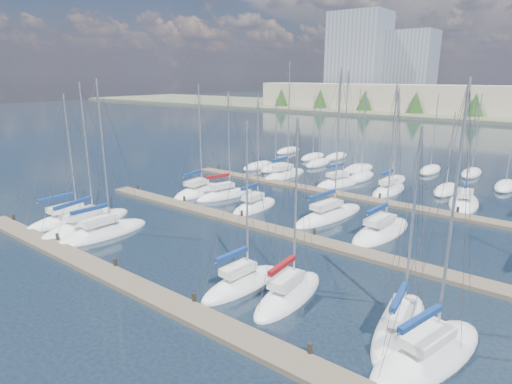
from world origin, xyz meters
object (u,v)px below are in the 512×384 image
Objects in this scene: sailboat_q at (464,203)px; sailboat_k at (329,215)px; sailboat_j at (255,207)px; sailboat_a at (70,218)px; sailboat_e at (289,295)px; sailboat_n at (285,175)px; sailboat_i at (225,195)px; sailboat_l at (381,231)px; sailboat_f at (400,327)px; sailboat_d at (242,284)px; sailboat_h at (199,191)px; sailboat_b at (87,224)px; sailboat_p at (389,190)px; sailboat_c at (104,232)px; sailboat_o at (339,183)px; sailboat_g at (428,353)px.

sailboat_q is 15.69m from sailboat_k.
sailboat_a is at bearing -132.74° from sailboat_j.
sailboat_n is at bearing 120.34° from sailboat_e.
sailboat_a is at bearing 177.06° from sailboat_e.
sailboat_n is 1.27× the size of sailboat_i.
sailboat_n is at bearing 109.70° from sailboat_j.
sailboat_l is 15.03m from sailboat_f.
sailboat_k is at bearing 39.50° from sailboat_a.
sailboat_d is 16.89m from sailboat_j.
sailboat_b reaches higher than sailboat_h.
sailboat_l is 14.50m from sailboat_p.
sailboat_p is 0.81× the size of sailboat_n.
sailboat_c is at bearing 178.01° from sailboat_e.
sailboat_l is 0.99× the size of sailboat_b.
sailboat_d is (7.58, -28.31, -0.00)m from sailboat_o.
sailboat_p is 1.02× the size of sailboat_a.
sailboat_l is at bearing 22.56° from sailboat_b.
sailboat_g is (13.14, -28.61, -0.00)m from sailboat_p.
sailboat_a reaches higher than sailboat_e.
sailboat_d is at bearing -165.80° from sailboat_g.
sailboat_l is 24.20m from sailboat_c.
sailboat_n is (-18.76, 27.00, 0.01)m from sailboat_e.
sailboat_a is 1.06× the size of sailboat_f.
sailboat_k reaches higher than sailboat_c.
sailboat_q is 0.91× the size of sailboat_h.
sailboat_g is 25.58m from sailboat_j.
sailboat_h is 0.97× the size of sailboat_b.
sailboat_p reaches higher than sailboat_j.
sailboat_k is (5.26, -12.28, -0.01)m from sailboat_o.
sailboat_p is 17.14m from sailboat_j.
sailboat_h is at bearing 79.31° from sailboat_a.
sailboat_l reaches higher than sailboat_j.
sailboat_o is at bearing 45.18° from sailboat_h.
sailboat_e is 29.66m from sailboat_o.
sailboat_e is 3.31m from sailboat_d.
sailboat_e is 8.62m from sailboat_g.
sailboat_k reaches higher than sailboat_d.
sailboat_e is 0.80× the size of sailboat_o.
sailboat_e is at bearing 16.73° from sailboat_d.
sailboat_b reaches higher than sailboat_e.
sailboat_i is 12.80m from sailboat_k.
sailboat_n reaches higher than sailboat_b.
sailboat_p is 19.31m from sailboat_i.
sailboat_p reaches higher than sailboat_e.
sailboat_i is 15.42m from sailboat_b.
sailboat_j is at bearing 49.39° from sailboat_a.
sailboat_h reaches higher than sailboat_j.
sailboat_l is 15.34m from sailboat_d.
sailboat_f is (19.71, -12.34, -0.00)m from sailboat_j.
sailboat_l is 1.14× the size of sailboat_j.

